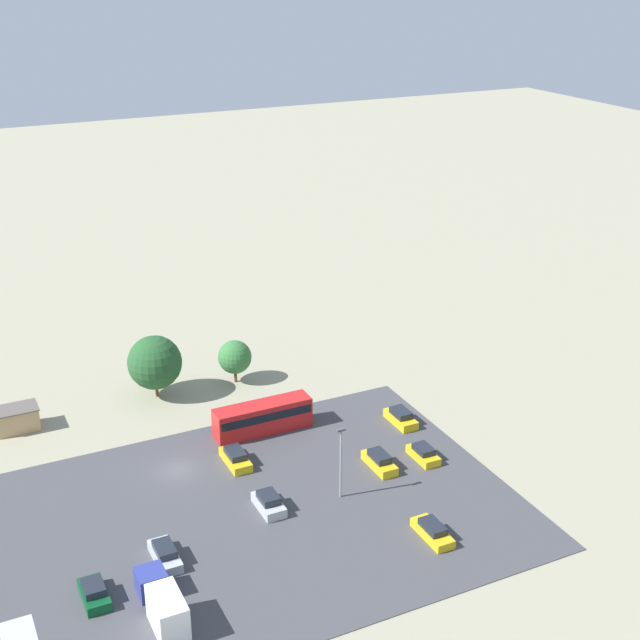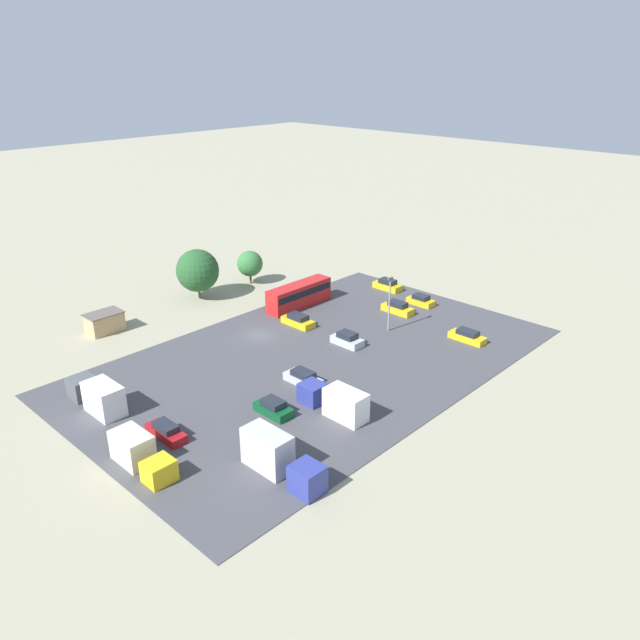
{
  "view_description": "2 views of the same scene",
  "coord_description": "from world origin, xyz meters",
  "views": [
    {
      "loc": [
        20.48,
        75.23,
        48.54
      ],
      "look_at": [
        -4.31,
        24.09,
        24.76
      ],
      "focal_mm": 50.0,
      "sensor_mm": 36.0,
      "label": 1
    },
    {
      "loc": [
        47.96,
        56.56,
        33.53
      ],
      "look_at": [
        -3.34,
        7.77,
        3.46
      ],
      "focal_mm": 35.0,
      "sensor_mm": 36.0,
      "label": 2
    }
  ],
  "objects": [
    {
      "name": "parked_car_3",
      "position": [
        5.2,
        13.33,
        0.72
      ],
      "size": [
        1.87,
        4.61,
        1.54
      ],
      "rotation": [
        0.0,
        0.0,
        3.14
      ],
      "color": "#ADB2B7",
      "rests_on": "ground"
    },
    {
      "name": "parked_car_7",
      "position": [
        -17.17,
        20.49,
        0.68
      ],
      "size": [
        1.8,
        4.72,
        1.44
      ],
      "rotation": [
        0.0,
        0.0,
        3.14
      ],
      "color": "gold",
      "rests_on": "ground"
    },
    {
      "name": "parked_car_4",
      "position": [
        11.76,
        15.61,
        0.73
      ],
      "size": [
        1.95,
        4.14,
        1.55
      ],
      "rotation": [
        0.0,
        0.0,
        3.14
      ],
      "color": "#0C4723",
      "rests_on": "ground"
    },
    {
      "name": "parked_car_2",
      "position": [
        -25.19,
        1.45,
        0.76
      ],
      "size": [
        1.9,
        4.51,
        1.63
      ],
      "rotation": [
        0.0,
        0.0,
        3.14
      ],
      "color": "gold",
      "rests_on": "ground"
    },
    {
      "name": "parked_car_6",
      "position": [
        -5.79,
        1.35,
        0.73
      ],
      "size": [
        1.94,
        4.76,
        1.56
      ],
      "color": "gold",
      "rests_on": "ground"
    },
    {
      "name": "parked_truck_2",
      "position": [
        25.78,
        13.64,
        1.37
      ],
      "size": [
        2.5,
        7.18,
        2.82
      ],
      "color": "gold",
      "rests_on": "ground"
    },
    {
      "name": "parked_car_1",
      "position": [
        -23.44,
        8.92,
        0.69
      ],
      "size": [
        1.83,
        4.01,
        1.46
      ],
      "color": "gold",
      "rests_on": "ground"
    },
    {
      "name": "tree_near_shed",
      "position": [
        -12.48,
        -16.2,
        3.29
      ],
      "size": [
        4.05,
        4.05,
        5.32
      ],
      "color": "brown",
      "rests_on": "ground"
    },
    {
      "name": "bus",
      "position": [
        -10.81,
        -3.52,
        1.88
      ],
      "size": [
        10.73,
        2.63,
        3.35
      ],
      "rotation": [
        0.0,
        0.0,
        1.57
      ],
      "color": "red",
      "rests_on": "ground"
    },
    {
      "name": "parked_truck_0",
      "position": [
        23.37,
        1.83,
        1.54
      ],
      "size": [
        2.57,
        8.03,
        3.2
      ],
      "rotation": [
        0.0,
        0.0,
        3.14
      ],
      "color": "#4C5156",
      "rests_on": "ground"
    },
    {
      "name": "shed_building",
      "position": [
        13.07,
        -15.67,
        1.32
      ],
      "size": [
        4.7,
        3.11,
        2.63
      ],
      "color": "tan",
      "rests_on": "ground"
    },
    {
      "name": "parked_truck_1",
      "position": [
        7.37,
        20.18,
        1.48
      ],
      "size": [
        2.31,
        8.01,
        3.07
      ],
      "rotation": [
        0.0,
        0.0,
        3.14
      ],
      "color": "navy",
      "rests_on": "ground"
    },
    {
      "name": "parked_truck_3",
      "position": [
        18.12,
        23.23,
        1.72
      ],
      "size": [
        2.37,
        8.45,
        3.57
      ],
      "color": "navy",
      "rests_on": "ground"
    },
    {
      "name": "tree_apron_mid",
      "position": [
        -2.84,
        -16.65,
        4.37
      ],
      "size": [
        6.31,
        6.31,
        7.53
      ],
      "color": "brown",
      "rests_on": "ground"
    },
    {
      "name": "ground_plane",
      "position": [
        0.0,
        0.0,
        0.0
      ],
      "size": [
        400.0,
        400.0,
        0.0
      ],
      "primitive_type": "plane",
      "color": "gray"
    },
    {
      "name": "parked_car_0",
      "position": [
        21.61,
        11.32,
        0.68
      ],
      "size": [
        1.75,
        4.66,
        1.44
      ],
      "color": "maroon",
      "rests_on": "ground"
    },
    {
      "name": "light_pole_lot_centre",
      "position": [
        -12.69,
        11.28,
        4.2
      ],
      "size": [
        0.9,
        0.28,
        7.39
      ],
      "color": "gray",
      "rests_on": "ground"
    },
    {
      "name": "parked_car_8",
      "position": [
        -5.72,
        10.22,
        0.77
      ],
      "size": [
        1.98,
        4.13,
        1.65
      ],
      "color": "#ADB2B7",
      "rests_on": "ground"
    },
    {
      "name": "parking_lot_surface",
      "position": [
        0.0,
        10.38,
        0.04
      ],
      "size": [
        56.72,
        34.95,
        0.08
      ],
      "color": "#424247",
      "rests_on": "ground"
    },
    {
      "name": "parked_car_5",
      "position": [
        -18.6,
        8.36,
        0.77
      ],
      "size": [
        1.78,
        4.65,
        1.65
      ],
      "color": "gold",
      "rests_on": "ground"
    }
  ]
}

